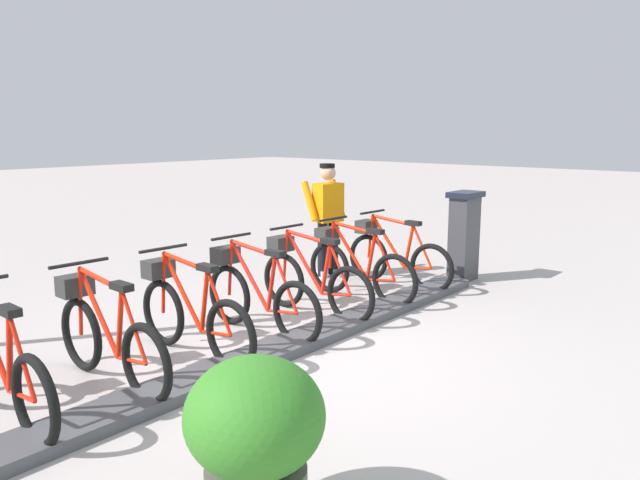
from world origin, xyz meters
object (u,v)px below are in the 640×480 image
object	(u,v)px
bike_docked_1	(356,266)
bike_docked_4	(190,312)
bike_docked_2	(311,279)
bike_docked_5	(106,336)
bike_docked_0	(394,255)
bike_docked_3	(256,294)
worker_near_rack	(328,215)
planter_bush	(255,435)
payment_kiosk	(464,235)

from	to	relation	value
bike_docked_1	bike_docked_4	bearing A→B (deg)	90.00
bike_docked_2	bike_docked_5	distance (m)	2.63
bike_docked_0	bike_docked_3	size ratio (longest dim) A/B	1.00
bike_docked_3	bike_docked_4	distance (m)	0.88
bike_docked_5	worker_near_rack	world-z (taller)	worker_near_rack
bike_docked_0	bike_docked_1	size ratio (longest dim) A/B	1.00
worker_near_rack	bike_docked_0	bearing A→B (deg)	-170.90
bike_docked_4	planter_bush	world-z (taller)	bike_docked_4
payment_kiosk	bike_docked_1	world-z (taller)	payment_kiosk
bike_docked_3	payment_kiosk	bearing A→B (deg)	-99.16
bike_docked_0	bike_docked_4	xyz separation A→B (m)	(0.00, 3.51, 0.00)
bike_docked_2	bike_docked_3	world-z (taller)	same
payment_kiosk	planter_bush	distance (m)	6.09
planter_bush	worker_near_rack	bearing A→B (deg)	-54.12
worker_near_rack	bike_docked_4	bearing A→B (deg)	107.65
bike_docked_2	bike_docked_3	xyz separation A→B (m)	(0.00, 0.88, 0.00)
payment_kiosk	bike_docked_2	distance (m)	2.74
planter_bush	bike_docked_0	bearing A→B (deg)	-64.28
bike_docked_0	worker_near_rack	world-z (taller)	worker_near_rack
bike_docked_4	bike_docked_2	bearing A→B (deg)	-90.00
bike_docked_5	planter_bush	world-z (taller)	bike_docked_5
bike_docked_1	bike_docked_2	world-z (taller)	same
bike_docked_4	bike_docked_0	bearing A→B (deg)	-90.00
bike_docked_0	bike_docked_4	bearing A→B (deg)	90.00
payment_kiosk	bike_docked_1	bearing A→B (deg)	72.29
bike_docked_2	planter_bush	size ratio (longest dim) A/B	1.77
bike_docked_0	planter_bush	bearing A→B (deg)	115.72
bike_docked_2	bike_docked_3	bearing A→B (deg)	90.00
bike_docked_3	bike_docked_4	xyz separation A→B (m)	(0.00, 0.88, 0.00)
bike_docked_0	planter_bush	world-z (taller)	bike_docked_0
bike_docked_2	worker_near_rack	bearing A→B (deg)	-56.16
bike_docked_0	bike_docked_5	distance (m)	4.39
worker_near_rack	bike_docked_2	bearing A→B (deg)	123.84
bike_docked_0	bike_docked_1	xyz separation A→B (m)	(0.00, 0.88, 0.00)
bike_docked_5	planter_bush	distance (m)	2.42
bike_docked_4	worker_near_rack	bearing A→B (deg)	-72.35
payment_kiosk	bike_docked_0	xyz separation A→B (m)	(0.57, 0.91, -0.24)
bike_docked_5	bike_docked_2	bearing A→B (deg)	-90.00
bike_docked_3	worker_near_rack	xyz separation A→B (m)	(1.06, -2.46, 0.48)
bike_docked_5	bike_docked_0	bearing A→B (deg)	-90.00
bike_docked_3	worker_near_rack	world-z (taller)	worker_near_rack
bike_docked_5	planter_bush	bearing A→B (deg)	167.64
bike_docked_0	bike_docked_3	xyz separation A→B (m)	(0.00, 2.63, 0.00)
planter_bush	bike_docked_3	bearing A→B (deg)	-43.89
payment_kiosk	planter_bush	xyz separation A→B (m)	(-1.79, 5.82, -0.12)
worker_near_rack	planter_bush	xyz separation A→B (m)	(-3.43, 4.73, -0.37)
bike_docked_5	bike_docked_1	bearing A→B (deg)	-90.00
payment_kiosk	bike_docked_0	distance (m)	1.10
bike_docked_1	bike_docked_0	bearing A→B (deg)	-90.00
bike_docked_2	payment_kiosk	bearing A→B (deg)	-102.10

